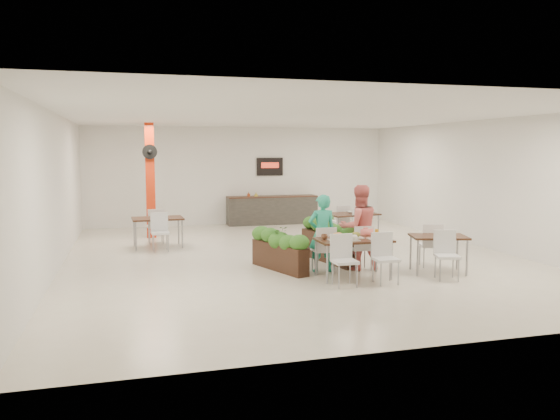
% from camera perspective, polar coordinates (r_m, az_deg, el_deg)
% --- Properties ---
extents(ground, '(12.00, 12.00, 0.00)m').
position_cam_1_polar(ground, '(12.57, 1.30, -4.93)').
color(ground, beige).
rests_on(ground, ground).
extents(room_shell, '(10.10, 12.10, 3.22)m').
position_cam_1_polar(room_shell, '(12.34, 1.32, 4.25)').
color(room_shell, white).
rests_on(room_shell, ground).
extents(red_column, '(0.40, 0.41, 3.20)m').
position_cam_1_polar(red_column, '(15.63, -13.41, 3.16)').
color(red_column, red).
rests_on(red_column, ground).
extents(service_counter, '(3.00, 0.64, 2.20)m').
position_cam_1_polar(service_counter, '(18.15, -0.83, 0.07)').
color(service_counter, '#292725').
rests_on(service_counter, ground).
extents(main_table, '(1.42, 1.65, 0.92)m').
position_cam_1_polar(main_table, '(10.53, 7.62, -3.64)').
color(main_table, black).
rests_on(main_table, ground).
extents(diner_man, '(0.58, 0.39, 1.56)m').
position_cam_1_polar(diner_man, '(10.97, 4.41, -2.44)').
color(diner_man, '#28AE8D').
rests_on(diner_man, ground).
extents(diner_woman, '(0.86, 0.68, 1.74)m').
position_cam_1_polar(diner_woman, '(11.25, 8.25, -1.81)').
color(diner_woman, '#FA746F').
rests_on(diner_woman, ground).
extents(planter_left, '(0.85, 1.67, 0.90)m').
position_cam_1_polar(planter_left, '(11.11, -0.06, -3.83)').
color(planter_left, black).
rests_on(planter_left, ground).
extents(planter_right, '(0.72, 1.96, 1.04)m').
position_cam_1_polar(planter_right, '(12.01, 5.17, -3.04)').
color(planter_right, black).
rests_on(planter_right, ground).
extents(side_table_a, '(1.28, 1.64, 0.92)m').
position_cam_1_polar(side_table_a, '(14.10, -12.66, -1.26)').
color(side_table_a, black).
rests_on(side_table_a, ground).
extents(side_table_b, '(1.47, 1.66, 0.92)m').
position_cam_1_polar(side_table_b, '(14.86, 7.43, -0.75)').
color(side_table_b, black).
rests_on(side_table_b, ground).
extents(side_table_c, '(1.23, 1.67, 0.92)m').
position_cam_1_polar(side_table_c, '(11.30, 16.23, -3.27)').
color(side_table_c, black).
rests_on(side_table_c, ground).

